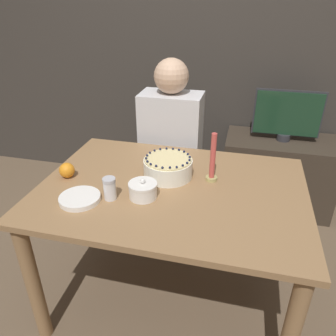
# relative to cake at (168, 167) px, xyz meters

# --- Properties ---
(ground_plane) EXTENTS (12.00, 12.00, 0.00)m
(ground_plane) POSITION_rel_cake_xyz_m (0.04, -0.10, -0.80)
(ground_plane) COLOR brown
(wall_behind) EXTENTS (8.00, 0.05, 2.60)m
(wall_behind) POSITION_rel_cake_xyz_m (0.04, 1.30, 0.50)
(wall_behind) COLOR #38332D
(wall_behind) RESTS_ON ground_plane
(dining_table) EXTENTS (1.29, 0.92, 0.75)m
(dining_table) POSITION_rel_cake_xyz_m (0.04, -0.10, -0.17)
(dining_table) COLOR #936D47
(dining_table) RESTS_ON ground_plane
(cake) EXTENTS (0.25, 0.25, 0.11)m
(cake) POSITION_rel_cake_xyz_m (0.00, 0.00, 0.00)
(cake) COLOR white
(cake) RESTS_ON dining_table
(sugar_bowl) EXTENTS (0.13, 0.13, 0.10)m
(sugar_bowl) POSITION_rel_cake_xyz_m (-0.06, -0.22, -0.01)
(sugar_bowl) COLOR white
(sugar_bowl) RESTS_ON dining_table
(sugar_shaker) EXTENTS (0.06, 0.06, 0.11)m
(sugar_shaker) POSITION_rel_cake_xyz_m (-0.21, -0.27, 0.00)
(sugar_shaker) COLOR white
(sugar_shaker) RESTS_ON dining_table
(plate_stack) EXTENTS (0.19, 0.19, 0.02)m
(plate_stack) POSITION_rel_cake_xyz_m (-0.33, -0.32, -0.04)
(plate_stack) COLOR white
(plate_stack) RESTS_ON dining_table
(candle) EXTENTS (0.06, 0.06, 0.25)m
(candle) POSITION_rel_cake_xyz_m (0.22, 0.01, 0.05)
(candle) COLOR tan
(candle) RESTS_ON dining_table
(orange_fruit_0) EXTENTS (0.08, 0.08, 0.08)m
(orange_fruit_0) POSITION_rel_cake_xyz_m (-0.50, -0.13, -0.01)
(orange_fruit_0) COLOR orange
(orange_fruit_0) RESTS_ON dining_table
(person_man_blue_shirt) EXTENTS (0.40, 0.34, 1.25)m
(person_man_blue_shirt) POSITION_rel_cake_xyz_m (-0.12, 0.56, -0.26)
(person_man_blue_shirt) COLOR #595960
(person_man_blue_shirt) RESTS_ON ground_plane
(side_cabinet) EXTENTS (0.85, 0.45, 0.59)m
(side_cabinet) POSITION_rel_cake_xyz_m (0.66, 1.03, -0.51)
(side_cabinet) COLOR #382D23
(side_cabinet) RESTS_ON ground_plane
(tv_monitor) EXTENTS (0.49, 0.10, 0.39)m
(tv_monitor) POSITION_rel_cake_xyz_m (0.66, 1.03, -0.01)
(tv_monitor) COLOR #2D2D33
(tv_monitor) RESTS_ON side_cabinet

